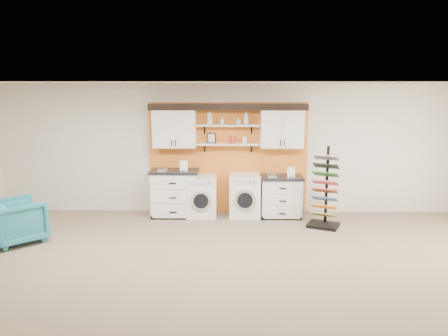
{
  "coord_description": "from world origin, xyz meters",
  "views": [
    {
      "loc": [
        0.05,
        -5.36,
        2.79
      ],
      "look_at": [
        -0.06,
        2.3,
        1.31
      ],
      "focal_mm": 35.0,
      "sensor_mm": 36.0,
      "label": 1
    }
  ],
  "objects_px": {
    "base_cabinet_left": "(175,193)",
    "sample_rack": "(324,201)",
    "base_cabinet_right": "(281,196)",
    "dryer": "(244,196)",
    "washer": "(202,196)",
    "armchair": "(18,221)"
  },
  "relations": [
    {
      "from": "base_cabinet_left",
      "to": "dryer",
      "type": "bearing_deg",
      "value": -0.13
    },
    {
      "from": "base_cabinet_left",
      "to": "washer",
      "type": "height_order",
      "value": "base_cabinet_left"
    },
    {
      "from": "washer",
      "to": "sample_rack",
      "type": "height_order",
      "value": "sample_rack"
    },
    {
      "from": "base_cabinet_right",
      "to": "dryer",
      "type": "bearing_deg",
      "value": -179.75
    },
    {
      "from": "base_cabinet_right",
      "to": "washer",
      "type": "relative_size",
      "value": 1.03
    },
    {
      "from": "dryer",
      "to": "armchair",
      "type": "relative_size",
      "value": 1.06
    },
    {
      "from": "dryer",
      "to": "armchair",
      "type": "bearing_deg",
      "value": -158.56
    },
    {
      "from": "base_cabinet_right",
      "to": "armchair",
      "type": "distance_m",
      "value": 5.12
    },
    {
      "from": "dryer",
      "to": "sample_rack",
      "type": "height_order",
      "value": "sample_rack"
    },
    {
      "from": "base_cabinet_right",
      "to": "armchair",
      "type": "relative_size",
      "value": 1.05
    },
    {
      "from": "base_cabinet_left",
      "to": "washer",
      "type": "xyz_separation_m",
      "value": [
        0.58,
        -0.0,
        -0.06
      ]
    },
    {
      "from": "base_cabinet_left",
      "to": "sample_rack",
      "type": "xyz_separation_m",
      "value": [
        3.04,
        -0.66,
        0.02
      ]
    },
    {
      "from": "washer",
      "to": "armchair",
      "type": "bearing_deg",
      "value": -153.24
    },
    {
      "from": "armchair",
      "to": "base_cabinet_left",
      "type": "bearing_deg",
      "value": -101.84
    },
    {
      "from": "armchair",
      "to": "washer",
      "type": "bearing_deg",
      "value": -106.79
    },
    {
      "from": "washer",
      "to": "sample_rack",
      "type": "bearing_deg",
      "value": -14.99
    },
    {
      "from": "sample_rack",
      "to": "armchair",
      "type": "relative_size",
      "value": 1.86
    },
    {
      "from": "base_cabinet_right",
      "to": "base_cabinet_left",
      "type": "bearing_deg",
      "value": -180.0
    },
    {
      "from": "sample_rack",
      "to": "dryer",
      "type": "bearing_deg",
      "value": -178.58
    },
    {
      "from": "base_cabinet_left",
      "to": "sample_rack",
      "type": "distance_m",
      "value": 3.11
    },
    {
      "from": "dryer",
      "to": "sample_rack",
      "type": "bearing_deg",
      "value": -22.95
    },
    {
      "from": "base_cabinet_right",
      "to": "sample_rack",
      "type": "xyz_separation_m",
      "value": [
        0.78,
        -0.66,
        0.08
      ]
    }
  ]
}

